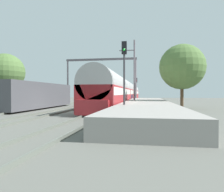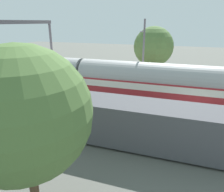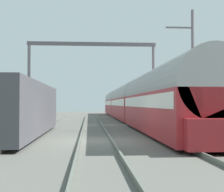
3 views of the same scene
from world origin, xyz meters
name	(u,v)px [view 2 (image 2 of 3)]	position (x,y,z in m)	size (l,w,h in m)	color
ground	(195,125)	(0.00, 0.00, 0.00)	(120.00, 120.00, 0.00)	#5C5D56
track_far_west	(196,153)	(-4.14, 0.00, 0.08)	(1.52, 60.00, 0.16)	#5E635A
track_west	(195,124)	(0.00, 0.00, 0.08)	(1.52, 60.00, 0.16)	#5E635A
track_east	(194,106)	(4.14, 0.00, 0.08)	(1.52, 60.00, 0.16)	#5E635A
platform	(175,89)	(7.95, 2.00, 0.45)	(4.40, 28.00, 0.90)	gray
passenger_train	(22,72)	(4.14, 19.83, 1.97)	(2.93, 49.20, 3.82)	maroon
freight_car	(156,126)	(-4.14, 2.52, 1.47)	(2.80, 13.00, 2.70)	#47474C
person_crossing	(71,80)	(5.57, 14.07, 1.03)	(0.43, 0.30, 1.73)	#393939
railway_signal_far	(25,60)	(6.05, 20.91, 3.01)	(0.36, 0.30, 4.68)	#2D2D33
catenary_gantry	(13,45)	(0.00, 16.74, 5.64)	(12.67, 0.28, 7.86)	#635A63
catenary_pole_east_mid	(143,57)	(6.49, 5.57, 4.15)	(1.90, 0.20, 8.00)	#635A63
tree_west_background	(23,114)	(-10.96, 6.48, 4.59)	(4.99, 4.99, 7.10)	#4C3826
tree_east_background	(153,47)	(11.90, 5.31, 4.67)	(5.08, 5.08, 7.22)	#4C3826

